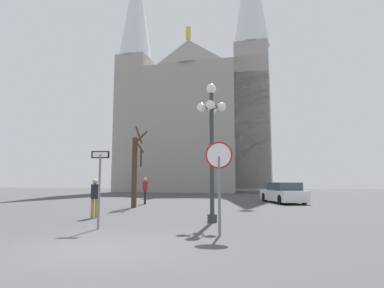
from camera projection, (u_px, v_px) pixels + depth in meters
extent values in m
plane|color=#424244|center=(96.00, 250.00, 7.11)|extent=(120.00, 120.00, 0.00)
cube|color=gray|center=(196.00, 132.00, 47.28)|extent=(22.27, 12.38, 17.51)
pyramid|color=gray|center=(188.00, 52.00, 44.39)|extent=(7.65, 2.66, 3.50)
cylinder|color=gold|center=(188.00, 34.00, 44.69)|extent=(0.70, 0.70, 1.80)
cube|color=gray|center=(134.00, 124.00, 46.59)|extent=(4.71, 4.71, 19.59)
cone|color=silver|center=(136.00, 8.00, 48.64)|extent=(4.78, 4.78, 16.12)
cube|color=gray|center=(253.00, 118.00, 42.27)|extent=(4.71, 4.71, 19.59)
cylinder|color=slate|center=(219.00, 195.00, 9.09)|extent=(0.08, 0.08, 2.21)
cylinder|color=red|center=(219.00, 155.00, 9.22)|extent=(0.78, 0.05, 0.78)
cylinder|color=white|center=(219.00, 155.00, 9.20)|extent=(0.69, 0.01, 0.69)
cylinder|color=slate|center=(99.00, 191.00, 10.32)|extent=(0.07, 0.07, 2.37)
cube|color=black|center=(100.00, 155.00, 10.46)|extent=(0.59, 0.11, 0.23)
cube|color=white|center=(100.00, 155.00, 10.44)|extent=(0.49, 0.08, 0.16)
cylinder|color=#2D3833|center=(212.00, 156.00, 12.13)|extent=(0.16, 0.16, 4.88)
cylinder|color=#2D3833|center=(212.00, 218.00, 11.87)|extent=(0.36, 0.36, 0.30)
sphere|color=white|center=(211.00, 89.00, 12.44)|extent=(0.38, 0.38, 0.38)
sphere|color=white|center=(222.00, 107.00, 12.29)|extent=(0.34, 0.34, 0.34)
cylinder|color=#2D3833|center=(217.00, 107.00, 12.32)|extent=(0.05, 0.39, 0.05)
sphere|color=white|center=(213.00, 109.00, 12.73)|extent=(0.34, 0.34, 0.34)
cylinder|color=#2D3833|center=(212.00, 108.00, 12.54)|extent=(0.39, 0.05, 0.05)
sphere|color=white|center=(201.00, 107.00, 12.42)|extent=(0.34, 0.34, 0.34)
cylinder|color=#2D3833|center=(206.00, 107.00, 12.38)|extent=(0.05, 0.39, 0.05)
sphere|color=white|center=(210.00, 105.00, 11.97)|extent=(0.34, 0.34, 0.34)
cylinder|color=#2D3833|center=(211.00, 106.00, 12.16)|extent=(0.39, 0.05, 0.05)
cylinder|color=#473323|center=(134.00, 172.00, 18.62)|extent=(0.31, 0.31, 4.05)
cylinder|color=#473323|center=(140.00, 148.00, 18.68)|extent=(0.20, 0.77, 0.53)
cylinder|color=#473323|center=(141.00, 157.00, 18.77)|extent=(0.36, 0.81, 1.09)
cylinder|color=#473323|center=(141.00, 138.00, 19.26)|extent=(1.00, 0.51, 0.79)
cylinder|color=#473323|center=(139.00, 135.00, 18.72)|extent=(0.34, 0.65, 1.00)
cube|color=silver|center=(283.00, 195.00, 22.42)|extent=(2.97, 4.90, 0.73)
cube|color=#333D47|center=(284.00, 186.00, 22.26)|extent=(2.24, 2.91, 0.54)
cylinder|color=black|center=(264.00, 197.00, 23.85)|extent=(0.39, 0.68, 0.64)
cylinder|color=black|center=(285.00, 197.00, 24.03)|extent=(0.39, 0.68, 0.64)
cylinder|color=black|center=(281.00, 200.00, 20.76)|extent=(0.39, 0.68, 0.64)
cylinder|color=black|center=(304.00, 199.00, 20.94)|extent=(0.39, 0.68, 0.64)
cylinder|color=olive|center=(92.00, 208.00, 13.25)|extent=(0.12, 0.12, 0.79)
cylinder|color=olive|center=(96.00, 208.00, 13.28)|extent=(0.12, 0.12, 0.79)
cylinder|color=black|center=(95.00, 191.00, 13.34)|extent=(0.32, 0.32, 0.59)
sphere|color=tan|center=(95.00, 182.00, 13.39)|extent=(0.21, 0.21, 0.21)
cylinder|color=black|center=(145.00, 197.00, 21.25)|extent=(0.12, 0.12, 0.86)
cylinder|color=black|center=(145.00, 198.00, 21.10)|extent=(0.12, 0.12, 0.86)
cylinder|color=maroon|center=(145.00, 186.00, 21.26)|extent=(0.32, 0.32, 0.65)
sphere|color=tan|center=(145.00, 179.00, 21.31)|extent=(0.23, 0.23, 0.23)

